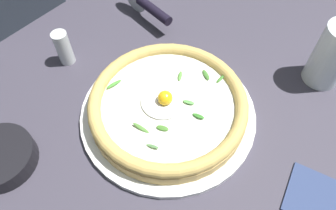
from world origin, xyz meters
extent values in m
cube|color=#3A3542|center=(0.00, 0.00, -0.01)|extent=(2.40, 2.40, 0.03)
cylinder|color=white|center=(0.04, -0.01, 0.01)|extent=(0.33, 0.33, 0.01)
cylinder|color=tan|center=(0.04, -0.01, 0.02)|extent=(0.29, 0.29, 0.02)
torus|color=tan|center=(0.04, -0.01, 0.04)|extent=(0.29, 0.29, 0.02)
cylinder|color=white|center=(0.04, -0.01, 0.04)|extent=(0.25, 0.25, 0.00)
ellipsoid|color=white|center=(0.03, -0.02, 0.04)|extent=(0.08, 0.07, 0.01)
sphere|color=yellow|center=(0.04, -0.01, 0.05)|extent=(0.03, 0.03, 0.03)
ellipsoid|color=#519037|center=(0.02, 0.05, 0.04)|extent=(0.02, 0.02, 0.01)
ellipsoid|color=#3D7A2B|center=(0.09, 0.10, 0.04)|extent=(0.01, 0.03, 0.01)
ellipsoid|color=#528349|center=(0.08, -0.09, 0.04)|extent=(0.02, 0.01, 0.01)
ellipsoid|color=#497D31|center=(0.04, -0.08, 0.04)|extent=(0.03, 0.01, 0.01)
ellipsoid|color=#437A2A|center=(0.07, -0.06, 0.04)|extent=(0.02, 0.02, 0.00)
ellipsoid|color=#478132|center=(0.06, 0.09, 0.04)|extent=(0.03, 0.02, 0.01)
ellipsoid|color=#438A32|center=(-0.06, -0.04, 0.04)|extent=(0.01, 0.03, 0.01)
ellipsoid|color=#357B29|center=(0.10, 0.00, 0.04)|extent=(0.02, 0.01, 0.01)
ellipsoid|color=#569B49|center=(0.07, 0.01, 0.04)|extent=(0.02, 0.02, 0.01)
cylinder|color=black|center=(-0.12, -0.26, 0.02)|extent=(0.12, 0.12, 0.03)
cylinder|color=black|center=(-0.14, 0.18, 0.04)|extent=(0.11, 0.04, 0.02)
cylinder|color=silver|center=(0.24, 0.26, 0.07)|extent=(0.07, 0.07, 0.13)
cylinder|color=#E1CF86|center=(0.24, 0.26, 0.02)|extent=(0.07, 0.07, 0.04)
cube|color=navy|center=(0.35, 0.02, 0.00)|extent=(0.15, 0.11, 0.01)
cylinder|color=silver|center=(-0.22, -0.03, 0.04)|extent=(0.03, 0.03, 0.08)
camera|label=1|loc=(0.24, -0.26, 0.49)|focal=32.88mm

